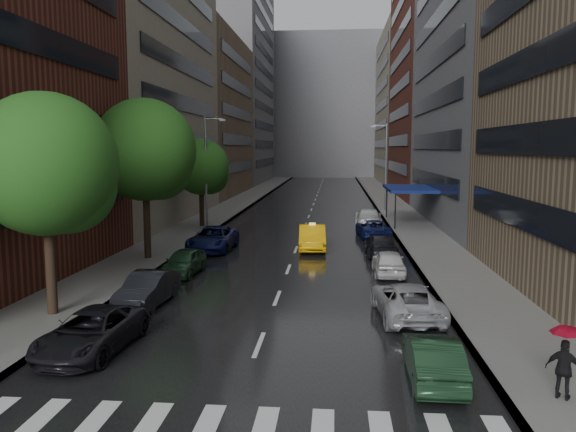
% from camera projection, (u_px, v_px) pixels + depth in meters
% --- Properties ---
extents(ground, '(220.00, 220.00, 0.00)m').
position_uv_depth(ground, '(239.00, 396.00, 15.21)').
color(ground, gray).
rests_on(ground, ground).
extents(road, '(14.00, 140.00, 0.01)m').
position_uv_depth(road, '(313.00, 206.00, 64.66)').
color(road, black).
rests_on(road, ground).
extents(sidewalk_left, '(4.00, 140.00, 0.15)m').
position_uv_depth(sidewalk_left, '(236.00, 205.00, 65.40)').
color(sidewalk_left, gray).
rests_on(sidewalk_left, ground).
extents(sidewalk_right, '(4.00, 140.00, 0.15)m').
position_uv_depth(sidewalk_right, '(392.00, 206.00, 63.90)').
color(sidewalk_right, gray).
rests_on(sidewalk_right, ground).
extents(buildings_left, '(8.00, 108.00, 38.00)m').
position_uv_depth(buildings_left, '(201.00, 75.00, 72.66)').
color(buildings_left, maroon).
rests_on(buildings_left, ground).
extents(buildings_right, '(8.05, 109.10, 36.00)m').
position_uv_depth(buildings_right, '(439.00, 79.00, 68.22)').
color(buildings_right, '#937A5B').
rests_on(buildings_right, ground).
extents(building_far, '(40.00, 14.00, 32.00)m').
position_uv_depth(building_far, '(325.00, 107.00, 129.98)').
color(building_far, slate).
rests_on(building_far, ground).
extents(tree_near, '(5.55, 5.55, 8.84)m').
position_uv_depth(tree_near, '(45.00, 165.00, 21.59)').
color(tree_near, '#382619').
rests_on(tree_near, ground).
extents(tree_mid, '(6.00, 6.00, 9.57)m').
position_uv_depth(tree_mid, '(145.00, 150.00, 32.82)').
color(tree_mid, '#382619').
rests_on(tree_mid, ground).
extents(tree_far, '(4.67, 4.67, 7.44)m').
position_uv_depth(tree_far, '(201.00, 167.00, 46.61)').
color(tree_far, '#382619').
rests_on(tree_far, ground).
extents(taxi, '(1.95, 4.98, 1.61)m').
position_uv_depth(taxi, '(312.00, 237.00, 36.97)').
color(taxi, '#FDB50D').
rests_on(taxi, ground).
extents(parked_cars_left, '(2.73, 23.78, 1.55)m').
position_uv_depth(parked_cars_left, '(178.00, 266.00, 28.50)').
color(parked_cars_left, black).
rests_on(parked_cars_left, ground).
extents(parked_cars_right, '(2.71, 36.65, 1.56)m').
position_uv_depth(parked_cars_right, '(382.00, 247.00, 34.14)').
color(parked_cars_right, '#16311C').
rests_on(parked_cars_right, ground).
extents(ped_red_umbrella, '(1.00, 0.82, 2.01)m').
position_uv_depth(ped_red_umbrella, '(565.00, 355.00, 14.57)').
color(ped_red_umbrella, black).
rests_on(ped_red_umbrella, sidewalk_right).
extents(street_lamp_left, '(1.74, 0.22, 9.00)m').
position_uv_depth(street_lamp_left, '(207.00, 170.00, 44.93)').
color(street_lamp_left, gray).
rests_on(street_lamp_left, sidewalk_left).
extents(street_lamp_right, '(1.74, 0.22, 9.00)m').
position_uv_depth(street_lamp_right, '(385.00, 165.00, 58.48)').
color(street_lamp_right, gray).
rests_on(street_lamp_right, sidewalk_right).
extents(awning, '(4.00, 8.00, 3.12)m').
position_uv_depth(awning, '(409.00, 189.00, 48.70)').
color(awning, navy).
rests_on(awning, sidewalk_right).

